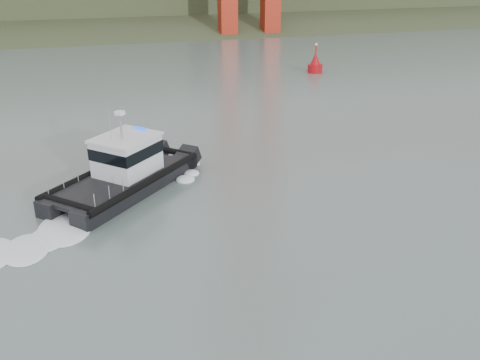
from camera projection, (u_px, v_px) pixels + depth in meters
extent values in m
plane|color=slate|center=(254.00, 283.00, 25.69)|extent=(400.00, 400.00, 0.00)
cube|color=#324024|center=(120.00, 27.00, 106.85)|extent=(500.00, 44.72, 16.25)
cube|color=black|center=(108.00, 180.00, 35.97)|extent=(8.90, 9.04, 1.24)
cube|color=black|center=(141.00, 188.00, 34.74)|extent=(8.90, 9.04, 1.24)
cube|color=black|center=(118.00, 180.00, 34.74)|extent=(9.80, 9.89, 0.26)
cube|color=silver|center=(127.00, 156.00, 35.04)|extent=(4.81, 4.82, 2.37)
cube|color=black|center=(126.00, 150.00, 34.87)|extent=(4.90, 4.90, 0.77)
cube|color=silver|center=(125.00, 137.00, 34.53)|extent=(5.10, 5.11, 0.17)
cylinder|color=#92959A|center=(121.00, 126.00, 33.95)|extent=(0.17, 0.17, 1.86)
cylinder|color=white|center=(120.00, 113.00, 33.60)|extent=(0.72, 0.72, 0.19)
cylinder|color=#A80B11|center=(315.00, 69.00, 68.41)|extent=(1.89, 1.89, 1.26)
cone|color=#A80B11|center=(315.00, 59.00, 67.90)|extent=(1.47, 1.47, 1.89)
cylinder|color=#A80B11|center=(316.00, 49.00, 67.40)|extent=(0.17, 0.17, 1.05)
sphere|color=#E5D87F|center=(316.00, 44.00, 67.15)|extent=(0.31, 0.31, 0.31)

